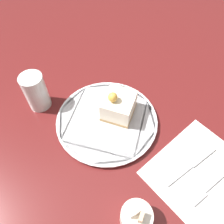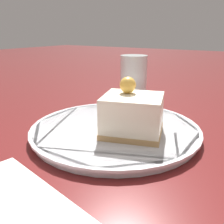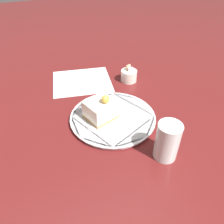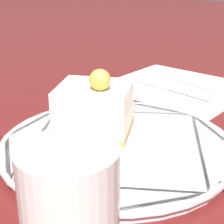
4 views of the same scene
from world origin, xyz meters
name	(u,v)px [view 3 (image 3 of 4)]	position (x,y,z in m)	size (l,w,h in m)	color
ground_plane	(107,122)	(0.00, 0.00, 0.00)	(4.00, 4.00, 0.00)	#5B1919
plate	(113,117)	(-0.01, 0.02, 0.01)	(0.29, 0.29, 0.01)	white
cake_slice	(100,109)	(-0.02, -0.01, 0.05)	(0.11, 0.11, 0.09)	#AD8451
napkin	(83,81)	(-0.29, 0.00, 0.00)	(0.26, 0.28, 0.00)	white
fork	(85,77)	(-0.32, 0.02, 0.00)	(0.06, 0.15, 0.00)	#B2B2B7
knife	(80,84)	(-0.27, -0.02, 0.00)	(0.06, 0.17, 0.00)	#B2B2B7
sugar_bowl	(129,76)	(-0.22, 0.19, 0.03)	(0.07, 0.07, 0.07)	silver
drinking_glass	(167,141)	(0.20, 0.10, 0.06)	(0.07, 0.07, 0.12)	silver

